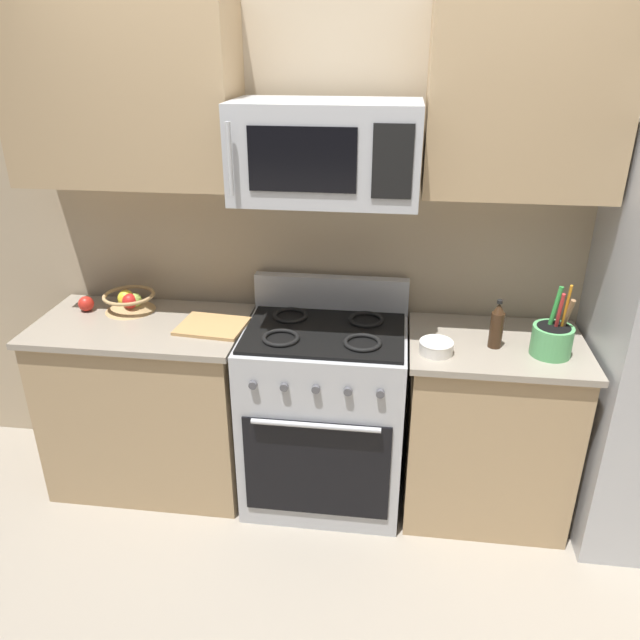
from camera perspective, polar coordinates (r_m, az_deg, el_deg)
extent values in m
plane|color=gray|center=(2.90, -1.22, -23.11)|extent=(16.00, 16.00, 0.00)
cube|color=tan|center=(3.04, 1.31, 8.41)|extent=(8.00, 0.10, 2.60)
cube|color=tan|center=(3.29, -15.39, -7.69)|extent=(0.97, 0.55, 0.88)
cube|color=gray|center=(3.07, -16.32, -0.49)|extent=(1.01, 0.59, 0.03)
cube|color=#B2B5BA|center=(3.07, 0.41, -8.90)|extent=(0.76, 0.59, 0.91)
cube|color=black|center=(2.88, -0.34, -13.66)|extent=(0.67, 0.01, 0.51)
cylinder|color=#B2B5BA|center=(2.71, -0.43, -9.77)|extent=(0.57, 0.02, 0.02)
cube|color=black|center=(2.84, 0.44, -1.08)|extent=(0.73, 0.53, 0.02)
cube|color=#B2B5BA|center=(3.04, 1.05, 2.45)|extent=(0.76, 0.06, 0.18)
torus|color=black|center=(2.75, -3.66, -1.67)|extent=(0.17, 0.17, 0.02)
torus|color=black|center=(2.70, 3.96, -2.11)|extent=(0.17, 0.17, 0.02)
torus|color=black|center=(2.97, -2.77, 0.43)|extent=(0.17, 0.17, 0.02)
torus|color=black|center=(2.93, 4.28, 0.05)|extent=(0.17, 0.17, 0.02)
cylinder|color=#4C4C51|center=(2.68, -6.24, -6.01)|extent=(0.04, 0.02, 0.04)
cylinder|color=#4C4C51|center=(2.65, -3.34, -6.23)|extent=(0.04, 0.02, 0.04)
cylinder|color=#4C4C51|center=(2.63, -0.39, -6.44)|extent=(0.04, 0.02, 0.04)
cylinder|color=#4C4C51|center=(2.62, 2.60, -6.63)|extent=(0.04, 0.02, 0.04)
cylinder|color=#4C4C51|center=(2.61, 5.61, -6.81)|extent=(0.04, 0.02, 0.04)
cube|color=tan|center=(3.10, 15.15, -9.86)|extent=(0.74, 0.55, 0.88)
cube|color=gray|center=(2.87, 16.15, -2.32)|extent=(0.78, 0.59, 0.03)
cube|color=#B2B5BA|center=(2.62, 0.58, 15.35)|extent=(0.77, 0.40, 0.40)
cube|color=black|center=(2.43, -1.69, 14.61)|extent=(0.42, 0.01, 0.25)
cube|color=black|center=(2.40, 6.74, 14.34)|extent=(0.15, 0.01, 0.28)
cylinder|color=#B2B5BA|center=(2.46, -8.36, 14.51)|extent=(0.02, 0.02, 0.28)
cube|color=tan|center=(2.95, -17.79, 19.22)|extent=(1.00, 0.34, 0.76)
cube|color=tan|center=(2.73, 18.50, 18.79)|extent=(0.77, 0.34, 0.76)
cylinder|color=#59AD66|center=(2.80, 20.67, -1.81)|extent=(0.17, 0.17, 0.13)
cylinder|color=black|center=(2.80, 20.70, -1.61)|extent=(0.14, 0.14, 0.11)
cylinder|color=orange|center=(2.77, 21.67, 0.27)|extent=(0.02, 0.05, 0.30)
cylinder|color=green|center=(2.79, 20.73, 0.26)|extent=(0.06, 0.03, 0.28)
cylinder|color=olive|center=(2.79, 21.69, -0.21)|extent=(0.04, 0.08, 0.24)
cylinder|color=red|center=(2.77, 21.13, -0.08)|extent=(0.02, 0.06, 0.26)
cone|color=tan|center=(3.21, -17.22, 1.54)|extent=(0.25, 0.25, 0.08)
torus|color=tan|center=(3.19, -17.31, 2.20)|extent=(0.25, 0.25, 0.02)
sphere|color=red|center=(3.15, -17.20, 1.69)|extent=(0.07, 0.07, 0.07)
sphere|color=orange|center=(3.20, -17.54, 2.02)|extent=(0.08, 0.08, 0.08)
sphere|color=yellow|center=(3.18, -17.53, 1.94)|extent=(0.08, 0.08, 0.08)
sphere|color=#9EB74C|center=(3.16, -16.78, 1.80)|extent=(0.07, 0.07, 0.07)
sphere|color=red|center=(3.27, -20.86, 1.42)|extent=(0.08, 0.08, 0.08)
cube|color=tan|center=(2.93, -9.96, -0.56)|extent=(0.33, 0.27, 0.02)
cylinder|color=#382314|center=(2.79, 16.01, -0.90)|extent=(0.06, 0.06, 0.16)
cone|color=#382314|center=(2.75, 16.26, 1.06)|extent=(0.05, 0.05, 0.05)
cylinder|color=black|center=(2.74, 16.34, 1.63)|extent=(0.02, 0.02, 0.01)
cylinder|color=white|center=(2.70, 10.71, -2.52)|extent=(0.15, 0.15, 0.05)
torus|color=white|center=(2.69, 10.75, -2.04)|extent=(0.15, 0.15, 0.01)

